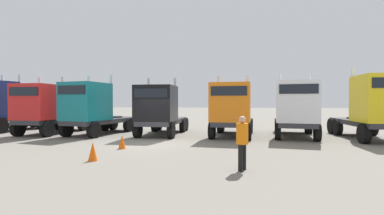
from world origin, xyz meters
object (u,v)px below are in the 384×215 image
Objects in this scene: semi_truck_yellow at (375,107)px; semi_truck_navy at (3,106)px; semi_truck_black at (159,110)px; semi_truck_red at (45,109)px; traffic_cone_far at (122,142)px; semi_truck_white at (296,109)px; semi_truck_teal at (92,108)px; traffic_cone_mid at (93,151)px; visitor_in_hivis at (242,139)px; semi_truck_orange at (232,109)px.

semi_truck_navy is at bearing -93.07° from semi_truck_yellow.
semi_truck_yellow is at bearing 88.40° from semi_truck_black.
semi_truck_navy is 0.97× the size of semi_truck_red.
semi_truck_black reaches higher than traffic_cone_far.
semi_truck_yellow reaches higher than semi_truck_white.
traffic_cone_mid is (4.35, -7.60, -1.51)m from semi_truck_teal.
traffic_cone_mid is (-9.15, -8.44, -1.50)m from semi_truck_white.
semi_truck_yellow is 3.48× the size of visitor_in_hivis.
visitor_in_hivis is (5.43, -8.59, -0.69)m from semi_truck_black.
visitor_in_hivis is at bearing -30.23° from traffic_cone_far.
semi_truck_red is at bearing -86.56° from semi_truck_black.
semi_truck_yellow is (25.86, -0.83, 0.01)m from semi_truck_navy.
visitor_in_hivis reaches higher than traffic_cone_far.
semi_truck_orange reaches higher than traffic_cone_mid.
semi_truck_black is at bearing 94.92° from semi_truck_red.
semi_truck_navy is at bearing -4.03° from visitor_in_hivis.
semi_truck_teal reaches higher than semi_truck_white.
semi_truck_teal is 1.08× the size of semi_truck_orange.
traffic_cone_far is (-5.18, -5.27, -1.48)m from semi_truck_orange.
semi_truck_yellow is (21.31, 0.37, 0.19)m from semi_truck_red.
semi_truck_white is (21.56, -0.22, -0.13)m from semi_truck_navy.
semi_truck_teal is at bearing -83.31° from semi_truck_orange.
semi_truck_white is 9.51× the size of traffic_cone_far.
semi_truck_black is 3.38× the size of visitor_in_hivis.
traffic_cone_far is (-0.34, -5.23, -1.41)m from semi_truck_black.
semi_truck_black is (8.14, 0.58, -0.06)m from semi_truck_red.
semi_truck_white is 3.56× the size of visitor_in_hivis.
semi_truck_white is 10.89m from traffic_cone_far.
semi_truck_white is 12.53m from traffic_cone_mid.
semi_truck_red is 12.99m from semi_truck_orange.
semi_truck_teal is 1.08× the size of semi_truck_black.
semi_truck_red is at bearing 136.46° from traffic_cone_mid.
semi_truck_black is at bearing -92.18° from semi_truck_yellow.
semi_truck_orange is 7.53m from traffic_cone_far.
traffic_cone_mid is 1.09× the size of traffic_cone_far.
semi_truck_red is 15.78m from visitor_in_hivis.
semi_truck_yellow reaches higher than semi_truck_black.
semi_truck_navy is 21.56m from semi_truck_white.
traffic_cone_mid is (7.85, -7.46, -1.45)m from semi_truck_red.
traffic_cone_far is at bearing -4.36° from semi_truck_black.
semi_truck_navy is 8.13m from semi_truck_teal.
semi_truck_navy is 25.88m from semi_truck_yellow.
semi_truck_white is (13.49, 0.84, -0.01)m from semi_truck_teal.
semi_truck_orange reaches higher than traffic_cone_far.
semi_truck_black is at bearing 86.31° from traffic_cone_far.
semi_truck_yellow reaches higher than semi_truck_teal.
semi_truck_white is at bearing 42.70° from traffic_cone_mid.
semi_truck_navy is 12.72m from semi_truck_black.
visitor_in_hivis is (0.60, -8.63, -0.76)m from semi_truck_orange.
semi_truck_black is at bearing -34.80° from visitor_in_hivis.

